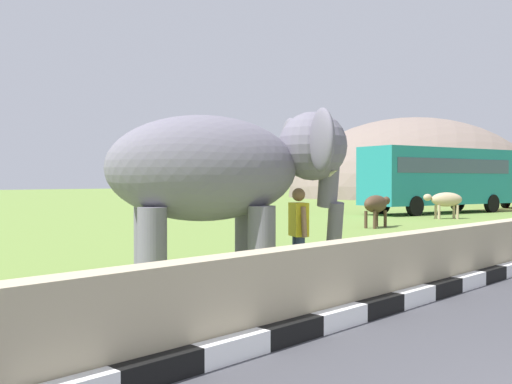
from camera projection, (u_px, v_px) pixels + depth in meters
name	position (u px, v px, depth m)	size (l,w,h in m)	color
striped_curb	(263.00, 340.00, 6.15)	(16.20, 0.20, 0.24)	white
barrier_parapet	(365.00, 275.00, 8.04)	(28.00, 0.36, 1.00)	tan
elephant	(225.00, 172.00, 9.55)	(3.95, 3.49, 2.94)	slate
person_handler	(299.00, 230.00, 10.23)	(0.42, 0.63, 1.66)	navy
bus_teal	(438.00, 175.00, 32.04)	(9.95, 4.64, 3.50)	teal
cow_near	(376.00, 205.00, 22.22)	(1.92, 0.77, 1.23)	#473323
cow_mid	(446.00, 200.00, 27.32)	(1.74, 1.50, 1.23)	tan
hill_east	(415.00, 196.00, 65.88)	(31.76, 25.41, 17.41)	#79685F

